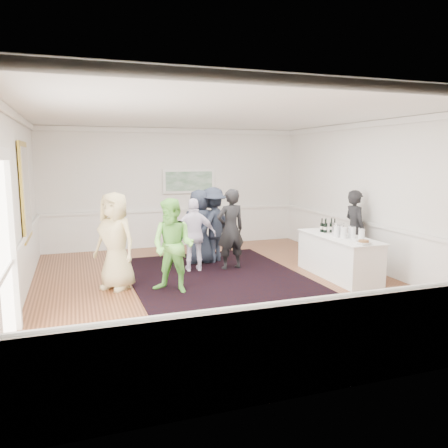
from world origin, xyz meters
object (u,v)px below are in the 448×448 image
object	(u,v)px
serving_table	(338,256)
guest_tan	(115,241)
guest_green	(173,246)
guest_dark_b	(231,229)
guest_lilac	(194,235)
guest_dark_a	(213,225)
bartender	(355,229)
guest_navy	(199,227)
nut_bowl	(363,242)
ice_bucket	(338,229)

from	to	relation	value
serving_table	guest_tan	world-z (taller)	guest_tan
guest_green	guest_dark_b	bearing A→B (deg)	76.42
guest_lilac	guest_dark_a	world-z (taller)	guest_dark_a
guest_dark_b	bartender	bearing A→B (deg)	155.82
guest_tan	guest_dark_a	world-z (taller)	guest_tan
guest_navy	nut_bowl	xyz separation A→B (m)	(2.33, -2.88, 0.03)
ice_bucket	nut_bowl	bearing A→B (deg)	-96.17
guest_tan	ice_bucket	bearing A→B (deg)	40.29
guest_tan	guest_dark_a	size ratio (longest dim) A/B	1.03
guest_green	guest_tan	bearing A→B (deg)	-171.88
bartender	guest_navy	bearing A→B (deg)	66.97
serving_table	bartender	distance (m)	0.98
ice_bucket	nut_bowl	size ratio (longest dim) A/B	0.92
guest_green	ice_bucket	size ratio (longest dim) A/B	6.58
ice_bucket	guest_green	bearing A→B (deg)	-178.99
serving_table	guest_tan	xyz separation A→B (m)	(-4.39, 0.63, 0.48)
bartender	guest_navy	distance (m)	3.46
ice_bucket	serving_table	bearing A→B (deg)	-107.46
serving_table	guest_tan	distance (m)	4.46
guest_lilac	guest_dark_a	bearing A→B (deg)	-123.64
serving_table	guest_lilac	distance (m)	3.03
guest_lilac	ice_bucket	xyz separation A→B (m)	(2.72, -1.24, 0.17)
guest_dark_b	ice_bucket	bearing A→B (deg)	141.82
guest_green	guest_dark_b	distance (m)	1.95
bartender	serving_table	bearing A→B (deg)	127.33
guest_green	serving_table	bearing A→B (deg)	37.05
guest_dark_a	nut_bowl	distance (m)	3.52
guest_lilac	guest_dark_b	distance (m)	0.80
guest_green	guest_lilac	xyz separation A→B (m)	(0.75, 1.30, -0.07)
serving_table	guest_tan	size ratio (longest dim) A/B	1.16
serving_table	guest_dark_a	distance (m)	2.93
guest_green	guest_lilac	size ratio (longest dim) A/B	1.09
serving_table	nut_bowl	distance (m)	0.99
guest_dark_a	nut_bowl	xyz separation A→B (m)	(2.00, -2.90, 0.01)
guest_navy	ice_bucket	size ratio (longest dim) A/B	6.60
nut_bowl	ice_bucket	bearing A→B (deg)	83.83
guest_dark_b	guest_navy	xyz separation A→B (m)	(-0.50, 0.73, -0.02)
guest_green	guest_navy	xyz separation A→B (m)	(1.03, 1.94, 0.00)
nut_bowl	bartender	bearing A→B (deg)	60.13
serving_table	nut_bowl	xyz separation A→B (m)	(-0.07, -0.88, 0.46)
guest_dark_a	guest_navy	distance (m)	0.33
bartender	guest_dark_b	world-z (taller)	guest_dark_b
guest_green	guest_dark_a	size ratio (longest dim) A/B	0.98
nut_bowl	guest_green	bearing A→B (deg)	164.28
guest_dark_a	guest_dark_b	world-z (taller)	guest_dark_b
serving_table	bartender	xyz separation A→B (m)	(0.72, 0.49, 0.44)
ice_bucket	guest_dark_a	bearing A→B (deg)	138.09
guest_dark_a	ice_bucket	distance (m)	2.83
guest_green	bartender	bearing A→B (deg)	44.05
guest_green	nut_bowl	xyz separation A→B (m)	(3.36, -0.95, 0.03)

